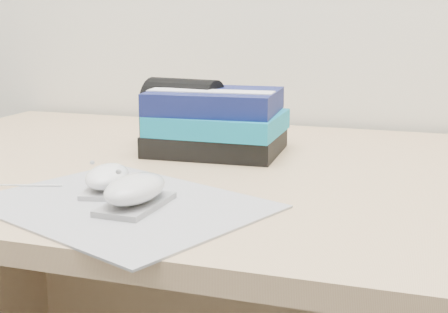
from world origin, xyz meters
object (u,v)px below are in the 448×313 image
(mouse_front, at_px, (135,191))
(pouch, at_px, (184,114))
(mouse_rear, at_px, (107,178))
(book_stack, at_px, (216,122))
(desk, at_px, (320,296))

(mouse_front, distance_m, pouch, 0.39)
(mouse_rear, relative_size, book_stack, 0.46)
(mouse_rear, distance_m, pouch, 0.32)
(mouse_rear, bearing_deg, mouse_front, -38.17)
(book_stack, relative_size, pouch, 1.62)
(mouse_front, height_order, book_stack, book_stack)
(book_stack, bearing_deg, mouse_rear, -100.96)
(pouch, bearing_deg, desk, -11.66)
(desk, distance_m, mouse_rear, 0.45)
(desk, relative_size, book_stack, 6.87)
(desk, bearing_deg, mouse_front, -120.10)
(book_stack, xyz_separation_m, pouch, (-0.07, 0.03, 0.01))
(desk, height_order, mouse_rear, mouse_rear)
(mouse_front, bearing_deg, desk, 59.90)
(mouse_front, relative_size, pouch, 0.79)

